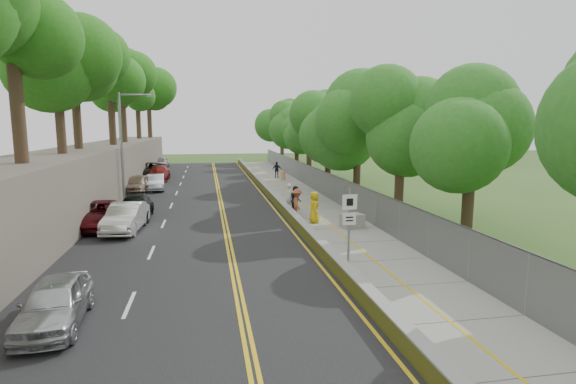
% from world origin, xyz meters
% --- Properties ---
extents(ground, '(140.00, 140.00, 0.00)m').
position_xyz_m(ground, '(0.00, 0.00, 0.00)').
color(ground, '#33511E').
rests_on(ground, ground).
extents(road, '(11.20, 66.00, 0.04)m').
position_xyz_m(road, '(-5.40, 15.00, 0.02)').
color(road, black).
rests_on(road, ground).
extents(sidewalk, '(4.20, 66.00, 0.05)m').
position_xyz_m(sidewalk, '(2.55, 15.00, 0.03)').
color(sidewalk, gray).
rests_on(sidewalk, ground).
extents(jersey_barrier, '(0.42, 66.00, 0.60)m').
position_xyz_m(jersey_barrier, '(0.25, 15.00, 0.30)').
color(jersey_barrier, gold).
rests_on(jersey_barrier, ground).
extents(rock_embankment, '(5.00, 66.00, 4.00)m').
position_xyz_m(rock_embankment, '(-13.50, 15.00, 2.00)').
color(rock_embankment, '#595147').
rests_on(rock_embankment, ground).
extents(chainlink_fence, '(0.04, 66.00, 2.00)m').
position_xyz_m(chainlink_fence, '(4.65, 15.00, 1.00)').
color(chainlink_fence, slate).
rests_on(chainlink_fence, ground).
extents(trees_embankment, '(6.40, 66.00, 13.00)m').
position_xyz_m(trees_embankment, '(-13.00, 15.00, 10.50)').
color(trees_embankment, '#2F7D1D').
rests_on(trees_embankment, rock_embankment).
extents(trees_fenceside, '(7.00, 66.00, 14.00)m').
position_xyz_m(trees_fenceside, '(7.00, 15.00, 7.00)').
color(trees_fenceside, '#368127').
rests_on(trees_fenceside, ground).
extents(streetlight, '(2.52, 0.22, 8.00)m').
position_xyz_m(streetlight, '(-10.46, 14.00, 4.64)').
color(streetlight, gray).
rests_on(streetlight, ground).
extents(signpost, '(0.62, 0.09, 3.10)m').
position_xyz_m(signpost, '(1.05, -3.02, 1.96)').
color(signpost, gray).
rests_on(signpost, sidewalk).
extents(construction_barrel, '(0.55, 0.55, 0.90)m').
position_xyz_m(construction_barrel, '(3.08, 25.29, 0.50)').
color(construction_barrel, '#E55700').
rests_on(construction_barrel, sidewalk).
extents(concrete_block, '(1.32, 1.08, 0.78)m').
position_xyz_m(concrete_block, '(3.21, 3.00, 0.44)').
color(concrete_block, gray).
rests_on(concrete_block, sidewalk).
extents(car_0, '(1.80, 4.05, 1.35)m').
position_xyz_m(car_0, '(-9.00, -7.20, 0.72)').
color(car_0, '#AAA9AE').
rests_on(car_0, road).
extents(car_1, '(1.99, 4.68, 1.50)m').
position_xyz_m(car_1, '(-9.00, 4.49, 0.79)').
color(car_1, white).
rests_on(car_1, road).
extents(car_2, '(2.43, 5.21, 1.44)m').
position_xyz_m(car_2, '(-10.60, 5.69, 0.76)').
color(car_2, '#5C1016').
rests_on(car_2, road).
extents(car_3, '(2.03, 4.79, 1.38)m').
position_xyz_m(car_3, '(-9.00, 7.66, 0.73)').
color(car_3, black).
rests_on(car_3, road).
extents(car_4, '(2.27, 4.69, 1.54)m').
position_xyz_m(car_4, '(-10.38, 18.49, 0.81)').
color(car_4, tan).
rests_on(car_4, road).
extents(car_5, '(1.81, 4.24, 1.36)m').
position_xyz_m(car_5, '(-9.10, 20.14, 0.72)').
color(car_5, silver).
rests_on(car_5, road).
extents(car_6, '(3.26, 6.24, 1.68)m').
position_xyz_m(car_6, '(-10.60, 29.14, 0.88)').
color(car_6, black).
rests_on(car_6, road).
extents(car_7, '(2.11, 5.11, 1.48)m').
position_xyz_m(car_7, '(-9.54, 27.26, 0.78)').
color(car_7, maroon).
rests_on(car_7, road).
extents(car_8, '(1.88, 4.28, 1.43)m').
position_xyz_m(car_8, '(-10.60, 41.58, 0.76)').
color(car_8, '#B4B3B8').
rests_on(car_8, road).
extents(painter_0, '(0.68, 0.95, 1.83)m').
position_xyz_m(painter_0, '(1.45, 4.69, 0.97)').
color(painter_0, gold).
rests_on(painter_0, sidewalk).
extents(painter_1, '(0.54, 0.73, 1.81)m').
position_xyz_m(painter_1, '(0.75, 8.71, 0.95)').
color(painter_1, silver).
rests_on(painter_1, sidewalk).
extents(painter_2, '(0.68, 0.87, 1.79)m').
position_xyz_m(painter_2, '(0.92, 7.56, 0.94)').
color(painter_2, black).
rests_on(painter_2, sidewalk).
extents(painter_3, '(0.76, 1.22, 1.81)m').
position_xyz_m(painter_3, '(0.75, 6.19, 0.96)').
color(painter_3, '#9A5230').
rests_on(painter_3, sidewalk).
extents(person_far, '(1.07, 0.57, 1.73)m').
position_xyz_m(person_far, '(2.80, 27.34, 0.91)').
color(person_far, black).
rests_on(person_far, sidewalk).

